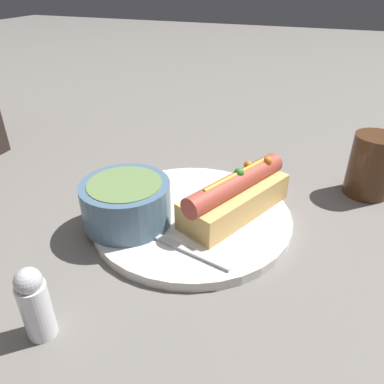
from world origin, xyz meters
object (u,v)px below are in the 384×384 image
at_px(soup_bowl, 126,201).
at_px(salt_shaker, 35,303).
at_px(spoon, 142,229).
at_px(drinking_glass, 371,166).
at_px(hot_dog, 235,195).

height_order(soup_bowl, salt_shaker, salt_shaker).
relative_size(spoon, drinking_glass, 1.87).
relative_size(hot_dog, drinking_glass, 1.86).
height_order(spoon, drinking_glass, drinking_glass).
bearing_deg(hot_dog, soup_bowl, 142.86).
bearing_deg(soup_bowl, drinking_glass, -53.98).
xyz_separation_m(hot_dog, spoon, (-0.08, 0.09, -0.02)).
bearing_deg(drinking_glass, spoon, 130.61).
height_order(hot_dog, spoon, hot_dog).
relative_size(hot_dog, spoon, 1.00).
bearing_deg(soup_bowl, hot_dog, -60.80).
relative_size(hot_dog, soup_bowl, 1.54).
height_order(hot_dog, soup_bowl, hot_dog).
bearing_deg(hot_dog, salt_shaker, 177.81).
xyz_separation_m(soup_bowl, salt_shaker, (-0.17, -0.01, -0.00)).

